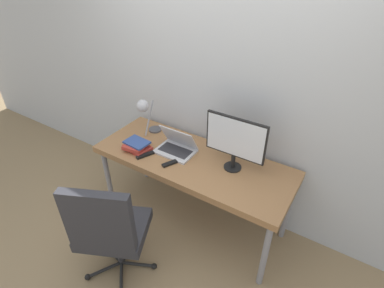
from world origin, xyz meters
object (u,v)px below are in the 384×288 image
object	(u,v)px
desk_lamp	(145,110)
book_stack	(137,146)
laptop	(176,147)
monitor	(235,140)
office_chair	(109,228)

from	to	relation	value
desk_lamp	book_stack	world-z (taller)	desk_lamp
laptop	desk_lamp	xyz separation A→B (m)	(-0.39, 0.06, 0.24)
monitor	book_stack	xyz separation A→B (m)	(-0.87, -0.22, -0.24)
desk_lamp	office_chair	size ratio (longest dim) A/B	0.39
monitor	book_stack	world-z (taller)	monitor
office_chair	book_stack	size ratio (longest dim) A/B	3.80
monitor	desk_lamp	size ratio (longest dim) A/B	1.29
book_stack	desk_lamp	bearing A→B (deg)	105.64
monitor	book_stack	size ratio (longest dim) A/B	1.91
laptop	monitor	size ratio (longest dim) A/B	0.68
office_chair	desk_lamp	bearing A→B (deg)	111.40
monitor	book_stack	bearing A→B (deg)	-165.48
office_chair	book_stack	distance (m)	0.79
office_chair	monitor	bearing A→B (deg)	58.33
laptop	office_chair	bearing A→B (deg)	-91.96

